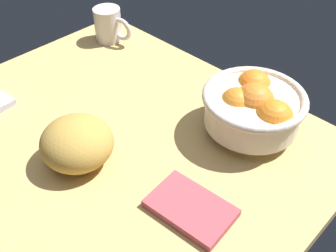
{
  "coord_description": "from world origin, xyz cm",
  "views": [
    {
      "loc": [
        -48.77,
        36.14,
        54.64
      ],
      "look_at": [
        -9.75,
        -4.0,
        5.0
      ],
      "focal_mm": 42.54,
      "sensor_mm": 36.0,
      "label": 1
    }
  ],
  "objects_px": {
    "mug": "(109,25)",
    "fruit_bowl": "(254,106)",
    "napkin_spare": "(191,208)",
    "bread_loaf": "(77,143)"
  },
  "relations": [
    {
      "from": "mug",
      "to": "fruit_bowl",
      "type": "bearing_deg",
      "value": 175.27
    },
    {
      "from": "mug",
      "to": "napkin_spare",
      "type": "bearing_deg",
      "value": 153.08
    },
    {
      "from": "napkin_spare",
      "to": "mug",
      "type": "bearing_deg",
      "value": -26.92
    },
    {
      "from": "fruit_bowl",
      "to": "mug",
      "type": "height_order",
      "value": "fruit_bowl"
    },
    {
      "from": "napkin_spare",
      "to": "mug",
      "type": "relative_size",
      "value": 1.22
    },
    {
      "from": "bread_loaf",
      "to": "napkin_spare",
      "type": "relative_size",
      "value": 0.96
    },
    {
      "from": "bread_loaf",
      "to": "mug",
      "type": "distance_m",
      "value": 0.45
    },
    {
      "from": "bread_loaf",
      "to": "napkin_spare",
      "type": "bearing_deg",
      "value": -165.53
    },
    {
      "from": "fruit_bowl",
      "to": "bread_loaf",
      "type": "distance_m",
      "value": 0.34
    },
    {
      "from": "fruit_bowl",
      "to": "mug",
      "type": "distance_m",
      "value": 0.49
    }
  ]
}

